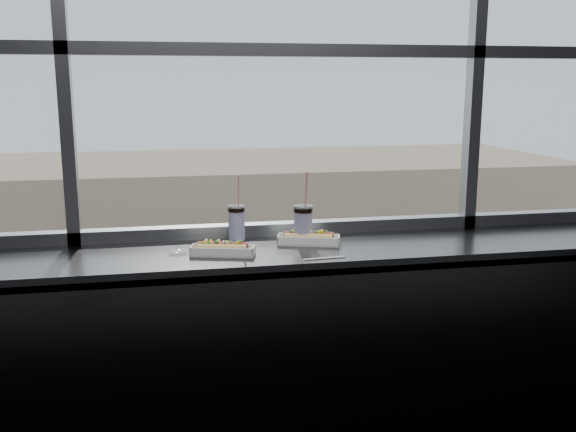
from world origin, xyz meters
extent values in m
plane|color=black|center=(0.00, 1.50, 0.55)|extent=(6.00, 0.00, 6.00)
cube|color=#505152|center=(0.00, 1.23, 1.07)|extent=(6.00, 0.55, 0.06)
cube|color=#505152|center=(0.00, 0.97, 0.55)|extent=(6.00, 0.04, 1.04)
cube|color=white|center=(-0.33, 1.16, 1.10)|extent=(0.30, 0.16, 0.01)
cube|color=white|center=(-0.33, 1.16, 1.12)|extent=(0.30, 0.16, 0.04)
cylinder|color=#D8B567|center=(-0.33, 1.16, 1.13)|extent=(0.22, 0.10, 0.05)
cylinder|color=maroon|center=(-0.33, 1.16, 1.14)|extent=(0.23, 0.09, 0.03)
cube|color=white|center=(0.08, 1.27, 1.10)|extent=(0.31, 0.18, 0.01)
cube|color=white|center=(0.08, 1.27, 1.12)|extent=(0.31, 0.18, 0.04)
cylinder|color=#D8B567|center=(0.08, 1.27, 1.13)|extent=(0.23, 0.11, 0.05)
cylinder|color=maroon|center=(0.08, 1.27, 1.14)|extent=(0.23, 0.10, 0.03)
cylinder|color=white|center=(-0.24, 1.42, 1.18)|extent=(0.08, 0.08, 0.16)
cylinder|color=black|center=(-0.24, 1.42, 1.25)|extent=(0.08, 0.08, 0.02)
cylinder|color=silver|center=(-0.24, 1.42, 1.26)|extent=(0.09, 0.09, 0.01)
cylinder|color=#EB7365|center=(-0.23, 1.42, 1.34)|extent=(0.01, 0.04, 0.17)
cylinder|color=white|center=(0.06, 1.29, 1.19)|extent=(0.09, 0.09, 0.17)
cylinder|color=black|center=(0.06, 1.29, 1.26)|extent=(0.09, 0.09, 0.02)
cylinder|color=silver|center=(0.06, 1.29, 1.28)|extent=(0.09, 0.09, 0.01)
cylinder|color=#EB7365|center=(0.07, 1.28, 1.36)|extent=(0.01, 0.05, 0.18)
cylinder|color=white|center=(0.09, 1.01, 1.10)|extent=(0.19, 0.02, 0.01)
ellipsoid|color=silver|center=(-0.53, 1.22, 1.11)|extent=(0.09, 0.07, 0.02)
plane|color=gray|center=(0.00, 45.00, -11.00)|extent=(120.00, 120.00, 0.00)
cube|color=black|center=(0.00, 21.50, -10.97)|extent=(80.00, 10.00, 0.06)
cube|color=gray|center=(0.00, 29.50, -10.98)|extent=(80.00, 6.00, 0.04)
cube|color=gray|center=(0.00, 39.50, -7.00)|extent=(50.00, 14.00, 8.00)
imported|color=#B2B2B2|center=(12.23, 25.50, -9.88)|extent=(2.93, 6.48, 2.13)
imported|color=maroon|center=(1.42, 25.50, -9.78)|extent=(3.40, 7.15, 2.32)
imported|color=navy|center=(12.35, 17.50, -9.92)|extent=(2.97, 6.26, 2.03)
imported|color=silver|center=(8.99, 17.50, -9.82)|extent=(3.07, 6.83, 2.24)
imported|color=#66605B|center=(9.26, 28.60, -9.96)|extent=(0.88, 0.66, 1.99)
imported|color=#66605B|center=(-2.86, 30.11, -10.02)|extent=(0.63, 0.84, 1.88)
cylinder|color=#47382B|center=(-7.89, 29.50, -9.82)|extent=(0.24, 0.24, 2.36)
sphere|color=#325A29|center=(-7.89, 29.50, -7.66)|extent=(3.15, 3.15, 3.15)
cylinder|color=#47382B|center=(1.29, 29.50, -9.71)|extent=(0.26, 0.26, 2.57)
sphere|color=#325A29|center=(1.29, 29.50, -7.36)|extent=(3.43, 3.43, 3.43)
cylinder|color=#47382B|center=(12.02, 29.50, -9.75)|extent=(0.25, 0.25, 2.50)
sphere|color=#325A29|center=(12.02, 29.50, -7.45)|extent=(3.34, 3.34, 3.34)
camera|label=1|loc=(-0.58, -1.59, 1.85)|focal=40.00mm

